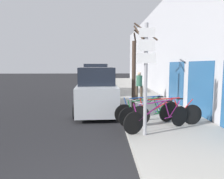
# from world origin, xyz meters

# --- Properties ---
(ground_plane) EXTENTS (80.00, 80.00, 0.00)m
(ground_plane) POSITION_xyz_m (0.00, 11.20, 0.00)
(ground_plane) COLOR black
(sidewalk_curb) EXTENTS (3.20, 32.00, 0.15)m
(sidewalk_curb) POSITION_xyz_m (2.60, 14.00, 0.07)
(sidewalk_curb) COLOR #9E9B93
(sidewalk_curb) RESTS_ON ground
(building_facade) EXTENTS (0.23, 32.00, 6.50)m
(building_facade) POSITION_xyz_m (4.35, 13.91, 3.23)
(building_facade) COLOR #BCBCC1
(building_facade) RESTS_ON ground
(signpost) EXTENTS (0.55, 0.13, 3.24)m
(signpost) POSITION_xyz_m (1.50, 3.00, 1.95)
(signpost) COLOR #939399
(signpost) RESTS_ON sidewalk_curb
(bicycle_0) EXTENTS (2.30, 1.14, 0.95)m
(bicycle_0) POSITION_xyz_m (2.00, 3.48, 0.55)
(bicycle_0) COLOR black
(bicycle_0) RESTS_ON sidewalk_curb
(bicycle_1) EXTENTS (2.55, 0.44, 0.96)m
(bicycle_1) POSITION_xyz_m (2.42, 4.01, 0.56)
(bicycle_1) COLOR black
(bicycle_1) RESTS_ON sidewalk_curb
(bicycle_2) EXTENTS (2.13, 0.93, 0.93)m
(bicycle_2) POSITION_xyz_m (1.83, 4.17, 0.54)
(bicycle_2) COLOR black
(bicycle_2) RESTS_ON sidewalk_curb
(bicycle_3) EXTENTS (2.49, 0.70, 0.95)m
(bicycle_3) POSITION_xyz_m (1.91, 4.53, 0.56)
(bicycle_3) COLOR black
(bicycle_3) RESTS_ON sidewalk_curb
(parked_car_0) EXTENTS (2.08, 4.48, 2.10)m
(parked_car_0) POSITION_xyz_m (-0.06, 6.92, 0.96)
(parked_car_0) COLOR #B2B7BC
(parked_car_0) RESTS_ON ground
(parked_car_1) EXTENTS (2.10, 4.81, 2.27)m
(parked_car_1) POSITION_xyz_m (-0.21, 12.76, 1.04)
(parked_car_1) COLOR silver
(parked_car_1) RESTS_ON ground
(pedestrian_near) EXTENTS (0.42, 0.36, 1.64)m
(pedestrian_near) POSITION_xyz_m (2.40, 9.70, 1.09)
(pedestrian_near) COLOR #4C3D2D
(pedestrian_near) RESTS_ON sidewalk_curb
(street_tree) EXTENTS (1.10, 1.39, 3.95)m
(street_tree) POSITION_xyz_m (1.72, 6.81, 2.03)
(street_tree) COLOR #3D2D23
(street_tree) RESTS_ON sidewalk_curb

